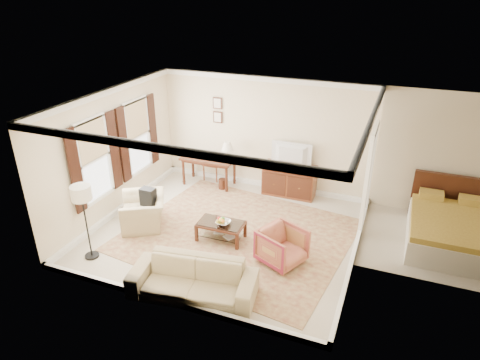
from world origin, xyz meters
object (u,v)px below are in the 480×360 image
Objects in this scene: coffee_table at (221,227)px; striped_armchair at (282,245)px; tv at (291,148)px; sofa at (193,274)px; writing_desk at (209,161)px; club_armchair at (143,207)px; sideboard at (289,180)px.

coffee_table is 1.45m from striped_armchair.
tv reaches higher than coffee_table.
writing_desk is at bearing 103.11° from sofa.
tv is at bearing 104.44° from club_armchair.
sofa is (-0.51, -4.29, -0.86)m from tv.
striped_armchair is 0.37× the size of sofa.
sofa is at bearing 20.42° from club_armchair.
sideboard is 1.34× the size of coffee_table.
striped_armchair is at bearing -12.37° from coffee_table.
sideboard is at bearing 74.69° from sofa.
striped_armchair is 0.75× the size of club_armchair.
coffee_table is (-0.77, -2.53, -0.09)m from sideboard.
sofa is at bearing 83.20° from tv.
writing_desk is 2.50m from club_armchair.
writing_desk is 2.18m from sideboard.
sofa is at bearing 166.41° from striped_armchair.
club_armchair is at bearing -177.01° from coffee_table.
striped_armchair reaches higher than writing_desk.
coffee_table is (1.39, -2.36, -0.35)m from writing_desk.
sideboard is at bearing 104.66° from club_armchair.
writing_desk is 1.76× the size of striped_armchair.
club_armchair reaches higher than sideboard.
sofa is (-1.16, -1.47, 0.03)m from striped_armchair.
writing_desk is at bearing 120.42° from coffee_table.
sofa is (1.64, -4.14, -0.23)m from writing_desk.
writing_desk is at bearing 139.17° from club_armchair.
sofa reaches higher than striped_armchair.
tv is at bearing -90.00° from sideboard.
striped_armchair is at bearing 102.94° from tv.
striped_armchair is 3.25m from club_armchair.
sofa reaches higher than sideboard.
tv is at bearing 37.65° from striped_armchair.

